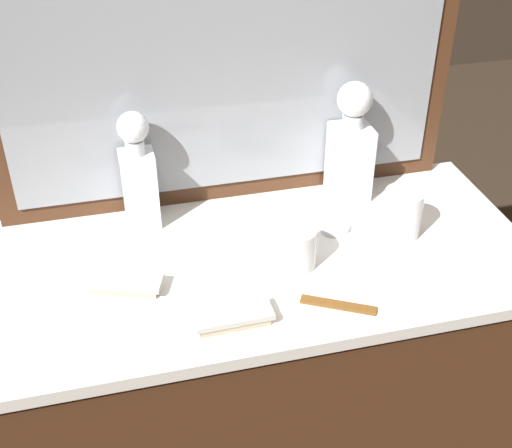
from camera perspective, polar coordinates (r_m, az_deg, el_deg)
name	(u,v)px	position (r m, az deg, el deg)	size (l,w,h in m)	color
dresser	(256,417)	(1.67, 0.00, -15.75)	(1.11, 0.52, 0.94)	#472816
dresser_mirror	(226,34)	(1.38, -2.52, 15.53)	(0.98, 0.03, 0.74)	#472816
crystal_decanter_right	(139,181)	(1.41, -9.74, 3.58)	(0.07, 0.07, 0.25)	white
crystal_decanter_center	(350,152)	(1.50, 7.85, 5.94)	(0.08, 0.08, 0.27)	white
crystal_tumbler_rear	(402,215)	(1.42, 12.05, 0.73)	(0.08, 0.08, 0.10)	white
crystal_tumbler_far_left	(294,248)	(1.31, 3.21, -2.01)	(0.09, 0.09, 0.08)	white
silver_brush_far_left	(233,317)	(1.19, -1.97, -7.73)	(0.14, 0.06, 0.02)	#B7A88C
silver_brush_far_right	(125,284)	(1.28, -10.82, -4.91)	(0.15, 0.09, 0.02)	#B7A88C
porcelain_dish	(334,228)	(1.43, 6.54, -0.30)	(0.06, 0.06, 0.01)	silver
tortoiseshell_comb	(338,305)	(1.24, 6.86, -6.71)	(0.13, 0.08, 0.01)	brown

